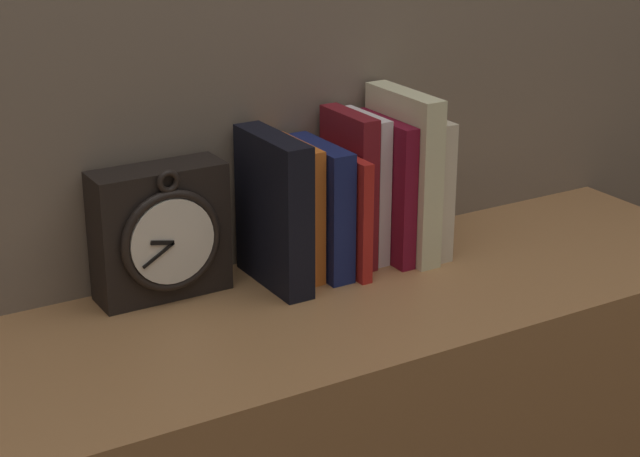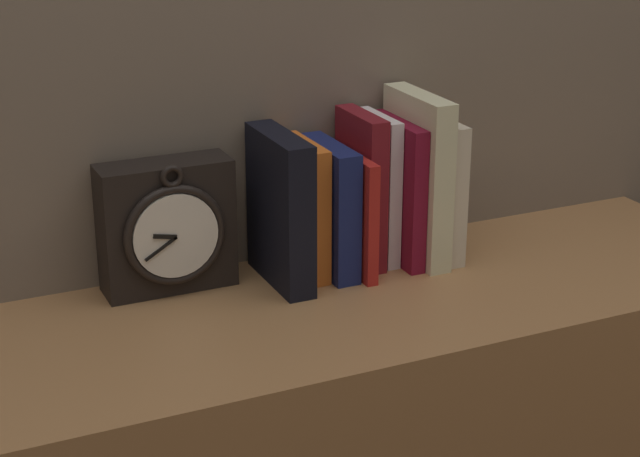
{
  "view_description": "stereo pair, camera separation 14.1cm",
  "coord_description": "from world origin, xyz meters",
  "px_view_note": "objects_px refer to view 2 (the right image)",
  "views": [
    {
      "loc": [
        -0.68,
        -1.13,
        1.51
      ],
      "look_at": [
        0.0,
        0.0,
        1.01
      ],
      "focal_mm": 60.0,
      "sensor_mm": 36.0,
      "label": 1
    },
    {
      "loc": [
        -0.55,
        -1.2,
        1.51
      ],
      "look_at": [
        0.0,
        0.0,
        1.01
      ],
      "focal_mm": 60.0,
      "sensor_mm": 36.0,
      "label": 2
    }
  ],
  "objects_px": {
    "book_slot0_black": "(280,209)",
    "book_slot8_cream": "(435,186)",
    "book_slot6_maroon": "(397,191)",
    "book_slot4_maroon": "(361,189)",
    "book_slot5_white": "(378,188)",
    "book_slot1_orange": "(301,209)",
    "book_slot7_cream": "(417,177)",
    "book_slot3_red": "(350,211)",
    "clock": "(168,227)",
    "book_slot2_navy": "(329,208)"
  },
  "relations": [
    {
      "from": "book_slot0_black",
      "to": "book_slot6_maroon",
      "type": "height_order",
      "value": "book_slot0_black"
    },
    {
      "from": "book_slot0_black",
      "to": "book_slot4_maroon",
      "type": "relative_size",
      "value": 0.96
    },
    {
      "from": "book_slot2_navy",
      "to": "book_slot4_maroon",
      "type": "bearing_deg",
      "value": 10.61
    },
    {
      "from": "book_slot2_navy",
      "to": "book_slot3_red",
      "type": "distance_m",
      "value": 0.03
    },
    {
      "from": "book_slot1_orange",
      "to": "book_slot3_red",
      "type": "xyz_separation_m",
      "value": [
        0.07,
        -0.01,
        -0.01
      ]
    },
    {
      "from": "book_slot3_red",
      "to": "book_slot4_maroon",
      "type": "relative_size",
      "value": 0.78
    },
    {
      "from": "clock",
      "to": "book_slot6_maroon",
      "type": "height_order",
      "value": "book_slot6_maroon"
    },
    {
      "from": "book_slot0_black",
      "to": "book_slot4_maroon",
      "type": "bearing_deg",
      "value": 8.19
    },
    {
      "from": "clock",
      "to": "book_slot1_orange",
      "type": "height_order",
      "value": "book_slot1_orange"
    },
    {
      "from": "book_slot3_red",
      "to": "book_slot8_cream",
      "type": "xyz_separation_m",
      "value": [
        0.14,
        0.0,
        0.02
      ]
    },
    {
      "from": "book_slot5_white",
      "to": "book_slot7_cream",
      "type": "distance_m",
      "value": 0.06
    },
    {
      "from": "clock",
      "to": "book_slot1_orange",
      "type": "xyz_separation_m",
      "value": [
        0.19,
        -0.02,
        0.01
      ]
    },
    {
      "from": "clock",
      "to": "book_slot8_cream",
      "type": "xyz_separation_m",
      "value": [
        0.41,
        -0.03,
        0.01
      ]
    },
    {
      "from": "book_slot6_maroon",
      "to": "book_slot7_cream",
      "type": "xyz_separation_m",
      "value": [
        0.03,
        -0.01,
        0.02
      ]
    },
    {
      "from": "book_slot7_cream",
      "to": "book_slot2_navy",
      "type": "bearing_deg",
      "value": 176.73
    },
    {
      "from": "book_slot2_navy",
      "to": "book_slot5_white",
      "type": "xyz_separation_m",
      "value": [
        0.09,
        0.01,
        0.01
      ]
    },
    {
      "from": "clock",
      "to": "book_slot7_cream",
      "type": "xyz_separation_m",
      "value": [
        0.37,
        -0.04,
        0.03
      ]
    },
    {
      "from": "book_slot4_maroon",
      "to": "book_slot8_cream",
      "type": "relative_size",
      "value": 1.07
    },
    {
      "from": "book_slot6_maroon",
      "to": "book_slot8_cream",
      "type": "xyz_separation_m",
      "value": [
        0.06,
        -0.0,
        -0.0
      ]
    },
    {
      "from": "book_slot1_orange",
      "to": "book_slot4_maroon",
      "type": "xyz_separation_m",
      "value": [
        0.1,
        0.0,
        0.02
      ]
    },
    {
      "from": "book_slot7_cream",
      "to": "book_slot8_cream",
      "type": "relative_size",
      "value": 1.19
    },
    {
      "from": "book_slot1_orange",
      "to": "book_slot7_cream",
      "type": "relative_size",
      "value": 0.78
    },
    {
      "from": "book_slot4_maroon",
      "to": "book_slot5_white",
      "type": "height_order",
      "value": "book_slot4_maroon"
    },
    {
      "from": "book_slot4_maroon",
      "to": "book_slot7_cream",
      "type": "bearing_deg",
      "value": -12.59
    },
    {
      "from": "book_slot0_black",
      "to": "book_slot1_orange",
      "type": "height_order",
      "value": "book_slot0_black"
    },
    {
      "from": "book_slot0_black",
      "to": "book_slot8_cream",
      "type": "distance_m",
      "value": 0.25
    },
    {
      "from": "book_slot0_black",
      "to": "book_slot6_maroon",
      "type": "distance_m",
      "value": 0.19
    },
    {
      "from": "book_slot0_black",
      "to": "book_slot8_cream",
      "type": "bearing_deg",
      "value": 1.3
    },
    {
      "from": "book_slot0_black",
      "to": "book_slot2_navy",
      "type": "height_order",
      "value": "book_slot0_black"
    },
    {
      "from": "book_slot1_orange",
      "to": "book_slot6_maroon",
      "type": "relative_size",
      "value": 0.92
    },
    {
      "from": "book_slot6_maroon",
      "to": "book_slot7_cream",
      "type": "height_order",
      "value": "book_slot7_cream"
    },
    {
      "from": "book_slot0_black",
      "to": "book_slot2_navy",
      "type": "relative_size",
      "value": 1.14
    },
    {
      "from": "book_slot1_orange",
      "to": "book_slot5_white",
      "type": "distance_m",
      "value": 0.13
    },
    {
      "from": "book_slot1_orange",
      "to": "book_slot8_cream",
      "type": "bearing_deg",
      "value": -3.11
    },
    {
      "from": "book_slot1_orange",
      "to": "book_slot7_cream",
      "type": "distance_m",
      "value": 0.18
    },
    {
      "from": "book_slot6_maroon",
      "to": "book_slot2_navy",
      "type": "bearing_deg",
      "value": 179.27
    },
    {
      "from": "book_slot1_orange",
      "to": "book_slot5_white",
      "type": "height_order",
      "value": "book_slot5_white"
    },
    {
      "from": "book_slot1_orange",
      "to": "book_slot5_white",
      "type": "bearing_deg",
      "value": 2.49
    },
    {
      "from": "book_slot8_cream",
      "to": "book_slot3_red",
      "type": "bearing_deg",
      "value": -178.8
    },
    {
      "from": "book_slot4_maroon",
      "to": "book_slot5_white",
      "type": "distance_m",
      "value": 0.03
    },
    {
      "from": "book_slot8_cream",
      "to": "clock",
      "type": "bearing_deg",
      "value": 175.1
    },
    {
      "from": "clock",
      "to": "book_slot7_cream",
      "type": "height_order",
      "value": "book_slot7_cream"
    },
    {
      "from": "book_slot4_maroon",
      "to": "book_slot3_red",
      "type": "bearing_deg",
      "value": -147.2
    },
    {
      "from": "book_slot0_black",
      "to": "book_slot1_orange",
      "type": "relative_size",
      "value": 1.11
    },
    {
      "from": "book_slot7_cream",
      "to": "book_slot4_maroon",
      "type": "bearing_deg",
      "value": 167.41
    },
    {
      "from": "book_slot5_white",
      "to": "book_slot6_maroon",
      "type": "bearing_deg",
      "value": -33.16
    },
    {
      "from": "book_slot0_black",
      "to": "book_slot6_maroon",
      "type": "relative_size",
      "value": 1.02
    },
    {
      "from": "book_slot7_cream",
      "to": "book_slot6_maroon",
      "type": "bearing_deg",
      "value": 167.69
    },
    {
      "from": "book_slot0_black",
      "to": "book_slot7_cream",
      "type": "distance_m",
      "value": 0.22
    },
    {
      "from": "clock",
      "to": "book_slot4_maroon",
      "type": "height_order",
      "value": "book_slot4_maroon"
    }
  ]
}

